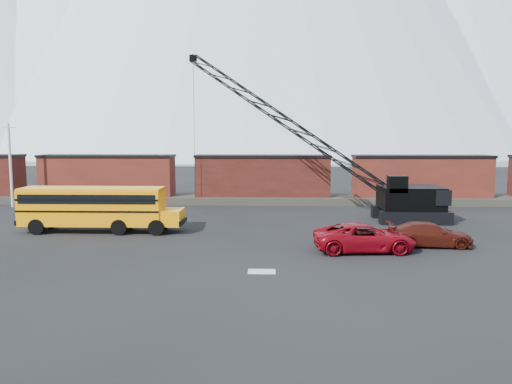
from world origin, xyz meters
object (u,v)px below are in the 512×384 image
red_pickup (365,237)px  crawler_crane (283,120)px  maroon_suv (430,234)px  school_bus (98,207)px

red_pickup → crawler_crane: crawler_crane is taller
red_pickup → maroon_suv: red_pickup is taller
red_pickup → crawler_crane: size_ratio=0.27×
red_pickup → crawler_crane: (-4.64, 15.02, 7.40)m
school_bus → maroon_suv: school_bus is taller
school_bus → maroon_suv: (22.25, -3.89, -1.04)m
crawler_crane → red_pickup: bearing=-72.9°
red_pickup → maroon_suv: bearing=-75.2°
red_pickup → crawler_crane: bearing=12.8°
red_pickup → school_bus: bearing=69.0°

